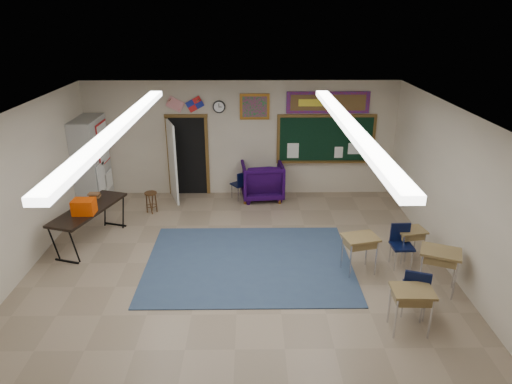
{
  "coord_description": "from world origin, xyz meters",
  "views": [
    {
      "loc": [
        0.25,
        -6.99,
        4.65
      ],
      "look_at": [
        0.35,
        1.5,
        1.22
      ],
      "focal_mm": 32.0,
      "sensor_mm": 36.0,
      "label": 1
    }
  ],
  "objects_px": {
    "wooden_stool": "(151,202)",
    "folding_table": "(91,224)",
    "student_desk_front_left": "(359,252)",
    "student_desk_front_right": "(409,243)",
    "wingback_armchair": "(262,180)"
  },
  "relations": [
    {
      "from": "wooden_stool",
      "to": "folding_table",
      "type": "bearing_deg",
      "value": -121.56
    },
    {
      "from": "student_desk_front_left",
      "to": "student_desk_front_right",
      "type": "height_order",
      "value": "student_desk_front_left"
    },
    {
      "from": "student_desk_front_left",
      "to": "wooden_stool",
      "type": "bearing_deg",
      "value": 134.21
    },
    {
      "from": "wooden_stool",
      "to": "wingback_armchair",
      "type": "bearing_deg",
      "value": 18.59
    },
    {
      "from": "folding_table",
      "to": "student_desk_front_left",
      "type": "bearing_deg",
      "value": 4.51
    },
    {
      "from": "wooden_stool",
      "to": "student_desk_front_left",
      "type": "bearing_deg",
      "value": -31.95
    },
    {
      "from": "student_desk_front_left",
      "to": "student_desk_front_right",
      "type": "xyz_separation_m",
      "value": [
        1.1,
        0.46,
        -0.05
      ]
    },
    {
      "from": "wingback_armchair",
      "to": "folding_table",
      "type": "distance_m",
      "value": 4.42
    },
    {
      "from": "wingback_armchair",
      "to": "wooden_stool",
      "type": "height_order",
      "value": "wingback_armchair"
    },
    {
      "from": "student_desk_front_right",
      "to": "folding_table",
      "type": "xyz_separation_m",
      "value": [
        -6.5,
        0.76,
        0.07
      ]
    },
    {
      "from": "student_desk_front_left",
      "to": "wooden_stool",
      "type": "xyz_separation_m",
      "value": [
        -4.45,
        2.77,
        -0.15
      ]
    },
    {
      "from": "student_desk_front_left",
      "to": "wooden_stool",
      "type": "relative_size",
      "value": 1.43
    },
    {
      "from": "folding_table",
      "to": "wooden_stool",
      "type": "xyz_separation_m",
      "value": [
        0.95,
        1.55,
        -0.17
      ]
    },
    {
      "from": "student_desk_front_left",
      "to": "folding_table",
      "type": "bearing_deg",
      "value": 153.39
    },
    {
      "from": "wingback_armchair",
      "to": "student_desk_front_left",
      "type": "bearing_deg",
      "value": 109.74
    }
  ]
}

